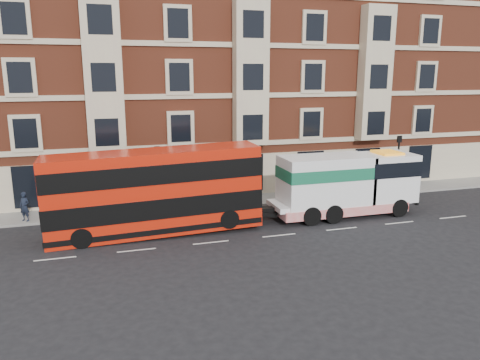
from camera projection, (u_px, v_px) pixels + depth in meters
The scene contains 8 objects.
ground at pixel (279, 235), 26.74m from camera, with size 120.00×120.00×0.00m, color black.
sidewalk at pixel (241, 201), 33.72m from camera, with size 90.00×3.00×0.15m, color slate.
victorian_terrace at pixel (221, 61), 38.63m from camera, with size 45.00×12.00×20.40m.
lamp_post_west at pixel (158, 174), 30.24m from camera, with size 0.35×0.15×4.35m.
lamp_post_east at pixel (398, 160), 35.30m from camera, with size 0.35×0.15×4.35m.
double_decker_bus at pixel (155, 190), 26.51m from camera, with size 11.99×2.75×4.85m.
tow_truck at pixel (344, 184), 29.99m from camera, with size 9.60×2.84×4.00m.
pedestrian at pixel (25, 207), 28.68m from camera, with size 0.67×0.44×1.82m, color black.
Camera 1 is at (-9.44, -23.63, 9.06)m, focal length 35.00 mm.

